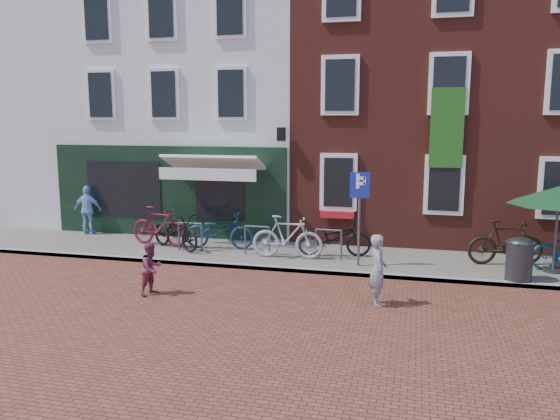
% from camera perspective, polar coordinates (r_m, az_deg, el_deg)
% --- Properties ---
extents(ground, '(80.00, 80.00, 0.00)m').
position_cam_1_polar(ground, '(14.20, 2.15, -6.45)').
color(ground, brown).
extents(sidewalk, '(24.00, 3.00, 0.10)m').
position_cam_1_polar(sidewalk, '(15.46, 6.95, -5.00)').
color(sidewalk, slate).
rests_on(sidewalk, ground).
extents(building_stucco, '(8.00, 8.00, 9.00)m').
position_cam_1_polar(building_stucco, '(21.82, -7.05, 10.95)').
color(building_stucco, silver).
rests_on(building_stucco, ground).
extents(building_brick_mid, '(6.00, 8.00, 10.00)m').
position_cam_1_polar(building_brick_mid, '(20.42, 12.04, 12.34)').
color(building_brick_mid, maroon).
rests_on(building_brick_mid, ground).
extents(filler_left, '(7.00, 8.00, 9.00)m').
position_cam_1_polar(filler_left, '(25.48, -23.26, 10.04)').
color(filler_left, silver).
rests_on(filler_left, ground).
extents(litter_bin, '(0.60, 0.60, 1.10)m').
position_cam_1_polar(litter_bin, '(14.25, 23.26, -4.40)').
color(litter_bin, '#323234').
rests_on(litter_bin, sidewalk).
extents(parking_sign, '(0.50, 0.08, 2.43)m').
position_cam_1_polar(parking_sign, '(14.29, 8.11, 0.78)').
color(parking_sign, '#4C4C4F').
rests_on(parking_sign, sidewalk).
extents(parasol, '(2.40, 2.40, 2.24)m').
position_cam_1_polar(parasol, '(15.15, 26.61, 1.66)').
color(parasol, '#4C4C4F').
rests_on(parasol, sidewalk).
extents(woman, '(0.46, 0.61, 1.50)m').
position_cam_1_polar(woman, '(11.84, 9.97, -6.04)').
color(woman, gray).
rests_on(woman, ground).
extents(boy, '(0.62, 0.69, 1.18)m').
position_cam_1_polar(boy, '(12.72, -12.97, -5.84)').
color(boy, '#832D45').
rests_on(boy, ground).
extents(cafe_person, '(0.97, 0.49, 1.59)m').
position_cam_1_polar(cafe_person, '(19.33, -19.02, 0.01)').
color(cafe_person, '#8CBCE2').
rests_on(cafe_person, sidewalk).
extents(bicycle_0, '(2.10, 1.58, 1.06)m').
position_cam_1_polar(bicycle_0, '(16.51, -10.61, -2.12)').
color(bicycle_0, black).
rests_on(bicycle_0, sidewalk).
extents(bicycle_1, '(2.02, 0.91, 1.17)m').
position_cam_1_polar(bicycle_1, '(17.01, -12.21, -1.63)').
color(bicycle_1, maroon).
rests_on(bicycle_1, sidewalk).
extents(bicycle_2, '(2.07, 0.90, 1.06)m').
position_cam_1_polar(bicycle_2, '(16.35, -6.22, -2.13)').
color(bicycle_2, '#152D4E').
rests_on(bicycle_2, sidewalk).
extents(bicycle_3, '(1.97, 0.62, 1.17)m').
position_cam_1_polar(bicycle_3, '(15.15, 0.76, -2.77)').
color(bicycle_3, '#A4A3A6').
rests_on(bicycle_3, sidewalk).
extents(bicycle_4, '(2.11, 1.09, 1.06)m').
position_cam_1_polar(bicycle_4, '(15.43, 5.58, -2.80)').
color(bicycle_4, black).
rests_on(bicycle_4, sidewalk).
extents(bicycle_5, '(2.02, 0.97, 1.17)m').
position_cam_1_polar(bicycle_5, '(15.60, 22.04, -3.10)').
color(bicycle_5, black).
rests_on(bicycle_5, sidewalk).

